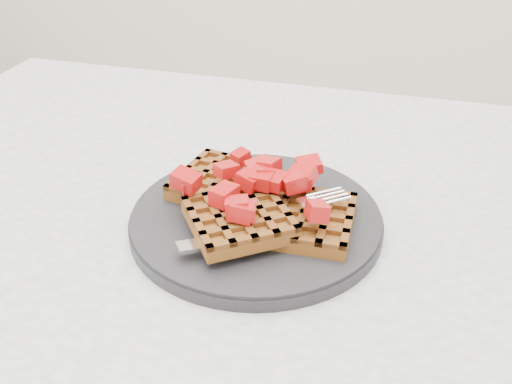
# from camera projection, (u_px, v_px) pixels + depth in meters

# --- Properties ---
(table) EXTENTS (1.20, 0.80, 0.75)m
(table) POSITION_uv_depth(u_px,v_px,m) (314.00, 322.00, 0.62)
(table) COLOR silver
(table) RESTS_ON ground
(plate) EXTENTS (0.25, 0.25, 0.02)m
(plate) POSITION_uv_depth(u_px,v_px,m) (256.00, 219.00, 0.57)
(plate) COLOR black
(plate) RESTS_ON table
(waffles) EXTENTS (0.20, 0.19, 0.03)m
(waffles) POSITION_uv_depth(u_px,v_px,m) (255.00, 205.00, 0.56)
(waffles) COLOR brown
(waffles) RESTS_ON plate
(strawberry_pile) EXTENTS (0.15, 0.15, 0.02)m
(strawberry_pile) POSITION_uv_depth(u_px,v_px,m) (256.00, 180.00, 0.55)
(strawberry_pile) COLOR #950003
(strawberry_pile) RESTS_ON waffles
(fork) EXTENTS (0.15, 0.13, 0.02)m
(fork) POSITION_uv_depth(u_px,v_px,m) (278.00, 227.00, 0.53)
(fork) COLOR silver
(fork) RESTS_ON plate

